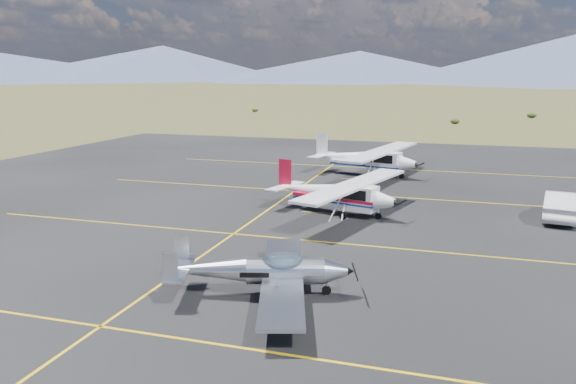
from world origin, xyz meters
The scene contains 6 objects.
ground centered at (0.00, 0.00, 0.00)m, with size 1600.00×1600.00×0.00m, color #383D1C.
apron centered at (0.00, 7.00, 0.00)m, with size 72.00×72.00×0.02m, color black.
aircraft_low_wing centered at (-1.87, -5.01, 0.94)m, with size 6.61×8.98×1.96m.
aircraft_cessna centered at (-2.02, 7.68, 1.27)m, with size 7.48×11.21×2.85m.
aircraft_plain centered at (-2.38, 20.30, 1.41)m, with size 7.99×12.56×3.18m.
sedan centered at (10.12, 9.96, 0.80)m, with size 1.67×4.79×1.58m, color silver.
Camera 1 is at (4.60, -23.08, 7.92)m, focal length 35.00 mm.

